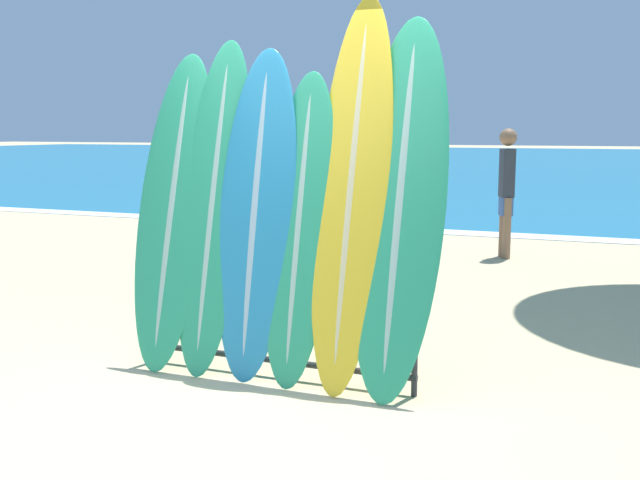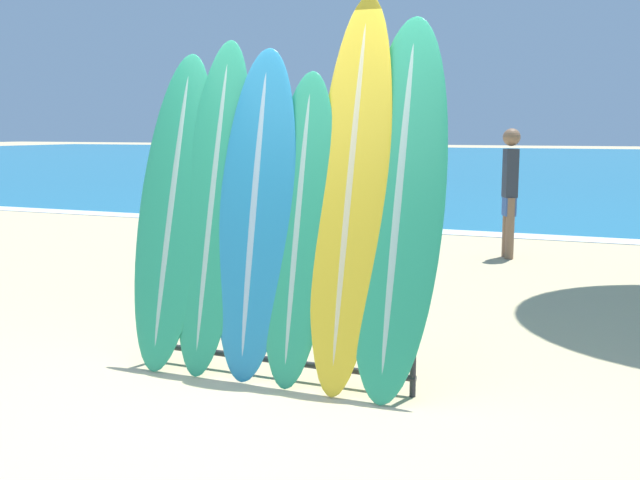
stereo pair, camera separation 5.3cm
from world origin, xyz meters
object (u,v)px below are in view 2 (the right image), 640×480
at_px(person_near_water, 510,188).
at_px(surfboard_slot_2, 256,213).
at_px(surfboard_rack, 275,313).
at_px(surfboard_slot_1, 213,205).
at_px(surfboard_slot_0, 173,209).
at_px(person_far_left, 305,195).
at_px(surfboard_slot_3, 299,228).
at_px(surfboard_slot_4, 351,192).
at_px(person_mid_beach, 198,201).
at_px(surfboard_slot_5, 399,205).

bearing_deg(person_near_water, surfboard_slot_2, 148.58).
distance_m(surfboard_rack, surfboard_slot_1, 0.88).
distance_m(surfboard_slot_0, person_far_left, 4.70).
xyz_separation_m(surfboard_slot_1, person_near_water, (1.22, 5.54, -0.24)).
relative_size(surfboard_slot_0, surfboard_slot_2, 1.00).
distance_m(surfboard_slot_3, surfboard_slot_4, 0.43).
bearing_deg(surfboard_slot_1, surfboard_rack, -6.61).
relative_size(surfboard_slot_1, surfboard_slot_4, 0.90).
bearing_deg(surfboard_slot_4, person_mid_beach, 136.16).
xyz_separation_m(surfboard_rack, person_far_left, (-1.83, 4.63, 0.38)).
height_order(surfboard_slot_1, surfboard_slot_5, surfboard_slot_5).
bearing_deg(person_mid_beach, surfboard_slot_5, -72.25).
bearing_deg(surfboard_slot_1, person_near_water, 77.55).
bearing_deg(surfboard_slot_0, surfboard_slot_2, -2.06).
distance_m(surfboard_slot_2, person_mid_beach, 3.66).
bearing_deg(surfboard_slot_4, surfboard_slot_3, -169.38).
height_order(surfboard_slot_4, person_far_left, surfboard_slot_4).
distance_m(surfboard_slot_0, surfboard_slot_1, 0.33).
relative_size(surfboard_slot_2, person_near_water, 1.32).
bearing_deg(surfboard_slot_3, surfboard_slot_0, 178.41).
relative_size(surfboard_slot_3, surfboard_slot_4, 0.81).
relative_size(surfboard_slot_1, surfboard_slot_3, 1.12).
bearing_deg(surfboard_slot_2, surfboard_slot_0, 177.94).
relative_size(surfboard_slot_1, surfboard_slot_5, 0.96).
relative_size(surfboard_slot_1, surfboard_slot_2, 1.03).
relative_size(person_mid_beach, person_far_left, 1.06).
bearing_deg(person_mid_beach, surfboard_slot_1, -87.59).
bearing_deg(person_far_left, surfboard_slot_0, 117.00).
bearing_deg(surfboard_slot_2, surfboard_rack, -10.24).
distance_m(surfboard_slot_4, person_near_water, 5.52).
bearing_deg(surfboard_slot_0, surfboard_slot_5, 1.11).
height_order(surfboard_slot_4, person_mid_beach, surfboard_slot_4).
bearing_deg(surfboard_slot_0, surfboard_slot_4, 1.57).
height_order(surfboard_slot_3, person_mid_beach, surfboard_slot_3).
distance_m(surfboard_slot_2, person_near_water, 5.64).
relative_size(surfboard_slot_0, surfboard_slot_3, 1.08).
distance_m(surfboard_rack, surfboard_slot_5, 1.15).
bearing_deg(person_mid_beach, person_near_water, 9.42).
relative_size(surfboard_slot_3, surfboard_slot_5, 0.86).
distance_m(surfboard_slot_1, surfboard_slot_3, 0.69).
distance_m(surfboard_rack, surfboard_slot_2, 0.70).
bearing_deg(surfboard_slot_0, surfboard_slot_3, -1.59).
bearing_deg(person_far_left, surfboard_slot_3, 128.22).
bearing_deg(surfboard_slot_2, person_far_left, 109.95).
xyz_separation_m(surfboard_slot_5, person_mid_beach, (-3.25, 2.81, -0.34)).
relative_size(surfboard_slot_2, surfboard_slot_5, 0.93).
height_order(surfboard_slot_2, person_far_left, surfboard_slot_2).
distance_m(surfboard_rack, person_mid_beach, 3.79).
xyz_separation_m(surfboard_slot_1, surfboard_slot_3, (0.68, -0.03, -0.12)).
xyz_separation_m(surfboard_rack, surfboard_slot_0, (-0.84, 0.05, 0.68)).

